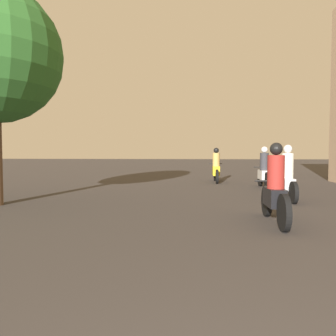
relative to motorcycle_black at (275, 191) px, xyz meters
The scene contains 4 objects.
motorcycle_black is the anchor object (origin of this frame).
motorcycle_silver 3.30m from the motorcycle_black, 70.94° to the left, with size 0.60×2.00×1.59m.
motorcycle_white 6.39m from the motorcycle_black, 80.20° to the left, with size 0.60×1.94×1.58m.
motorcycle_yellow 8.55m from the motorcycle_black, 93.90° to the left, with size 0.60×2.06×1.57m.
Camera 1 is at (-0.62, -0.36, 1.39)m, focal length 35.00 mm.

